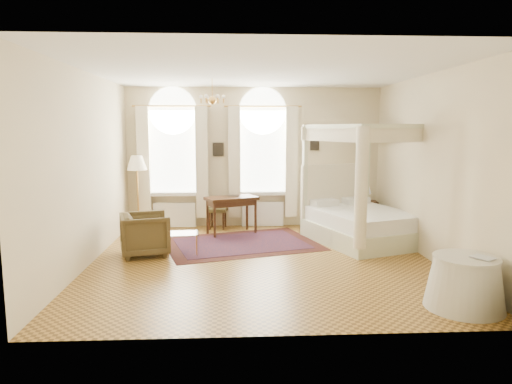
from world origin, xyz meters
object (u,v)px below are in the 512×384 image
writing_desk (231,202)px  side_table (465,283)px  nightstand (367,214)px  coffee_table (183,235)px  armchair (145,234)px  canopy_bed (364,216)px  stool (218,211)px  floor_lamp (137,167)px

writing_desk → side_table: bearing=-55.6°
writing_desk → side_table: size_ratio=1.23×
nightstand → coffee_table: 4.70m
coffee_table → armchair: bearing=-176.7°
canopy_bed → stool: size_ratio=5.44×
writing_desk → floor_lamp: 2.32m
canopy_bed → nightstand: canopy_bed is taller
stool → floor_lamp: floor_lamp is taller
floor_lamp → side_table: bearing=-43.4°
floor_lamp → side_table: size_ratio=1.71×
canopy_bed → coffee_table: size_ratio=4.30×
canopy_bed → coffee_table: (-3.64, -0.71, -0.18)m
canopy_bed → side_table: (0.33, -3.52, -0.21)m
armchair → side_table: 5.41m
writing_desk → armchair: writing_desk is taller
nightstand → armchair: size_ratio=0.72×
armchair → floor_lamp: floor_lamp is taller
stool → coffee_table: bearing=-105.0°
canopy_bed → nightstand: size_ratio=4.30×
side_table → coffee_table: bearing=144.6°
armchair → coffee_table: 0.69m
floor_lamp → side_table: 7.24m
nightstand → stool: bearing=180.0°
coffee_table → stool: bearing=75.0°
stool → floor_lamp: size_ratio=0.29×
writing_desk → coffee_table: writing_desk is taller
stool → coffee_table: stool is taller
armchair → canopy_bed: bearing=-95.7°
coffee_table → floor_lamp: floor_lamp is taller
canopy_bed → armchair: canopy_bed is taller
side_table → floor_lamp: bearing=136.6°
nightstand → writing_desk: 3.32m
writing_desk → coffee_table: 1.90m
writing_desk → side_table: (3.05, -4.45, -0.37)m
writing_desk → canopy_bed: bearing=-18.7°
canopy_bed → armchair: (-4.32, -0.75, -0.16)m
nightstand → armchair: 5.33m
writing_desk → coffee_table: size_ratio=2.00×
armchair → side_table: size_ratio=0.86×
nightstand → canopy_bed: bearing=-109.5°
canopy_bed → floor_lamp: size_ratio=1.56×
nightstand → floor_lamp: size_ratio=0.36×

